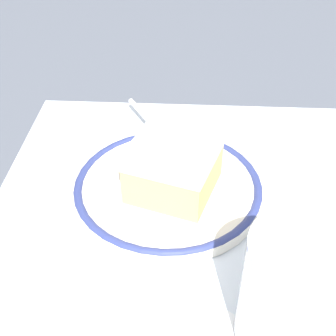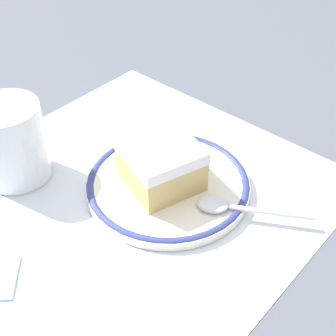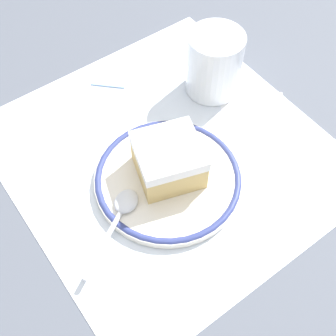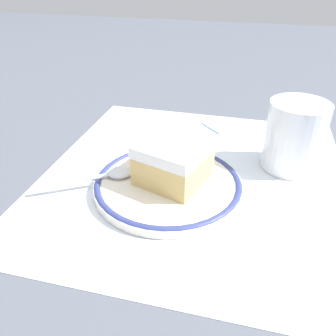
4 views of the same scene
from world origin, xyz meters
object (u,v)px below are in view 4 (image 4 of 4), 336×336
object	(u,v)px
plate	(168,184)
napkin	(293,209)
sugar_packet	(217,125)
cup	(294,140)
cake_slice	(173,162)
spoon	(108,175)

from	to	relation	value
plate	napkin	bearing A→B (deg)	87.82
sugar_packet	cup	bearing A→B (deg)	47.91
cake_slice	cup	xyz separation A→B (m)	(-0.09, 0.14, 0.00)
plate	spoon	size ratio (longest dim) A/B	1.63
spoon	sugar_packet	size ratio (longest dim) A/B	2.26
plate	napkin	world-z (taller)	plate
spoon	napkin	xyz separation A→B (m)	(-0.00, 0.23, -0.01)
cake_slice	cup	world-z (taller)	cup
sugar_packet	napkin	bearing A→B (deg)	29.41
spoon	napkin	bearing A→B (deg)	90.90
plate	spoon	distance (m)	0.08
plate	cup	world-z (taller)	cup
cake_slice	napkin	world-z (taller)	cake_slice
spoon	plate	bearing A→B (deg)	96.99
spoon	cup	xyz separation A→B (m)	(-0.10, 0.23, 0.03)
plate	cake_slice	size ratio (longest dim) A/B	1.91
napkin	cup	bearing A→B (deg)	-179.09
cake_slice	napkin	distance (m)	0.15
cup	sugar_packet	bearing A→B (deg)	-132.09
spoon	cake_slice	bearing A→B (deg)	100.51
cup	napkin	world-z (taller)	cup
cup	sugar_packet	distance (m)	0.16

